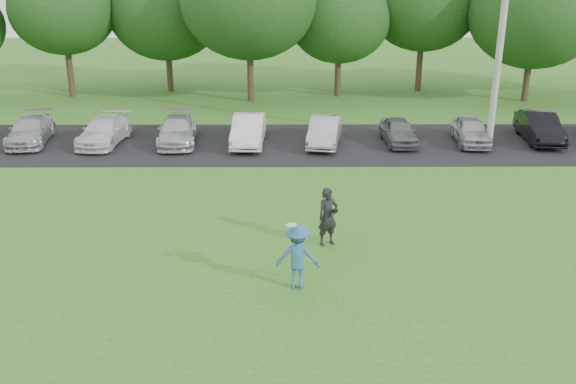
# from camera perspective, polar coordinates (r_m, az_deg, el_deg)

# --- Properties ---
(ground) EXTENTS (100.00, 100.00, 0.00)m
(ground) POSITION_cam_1_polar(r_m,az_deg,el_deg) (16.27, 0.07, -8.66)
(ground) COLOR #2C6B1E
(ground) RESTS_ON ground
(parking_lot) EXTENTS (32.00, 6.50, 0.03)m
(parking_lot) POSITION_cam_1_polar(r_m,az_deg,el_deg) (28.33, -0.10, 4.34)
(parking_lot) COLOR black
(parking_lot) RESTS_ON ground
(utility_pole) EXTENTS (0.28, 0.28, 9.27)m
(utility_pole) POSITION_cam_1_polar(r_m,az_deg,el_deg) (28.18, 18.40, 12.84)
(utility_pole) COLOR #A4A49F
(utility_pole) RESTS_ON ground
(frisbee_player) EXTENTS (1.14, 0.71, 1.85)m
(frisbee_player) POSITION_cam_1_polar(r_m,az_deg,el_deg) (16.00, 0.86, -5.75)
(frisbee_player) COLOR #32618D
(frisbee_player) RESTS_ON ground
(camera_bystander) EXTENTS (0.74, 0.65, 1.71)m
(camera_bystander) POSITION_cam_1_polar(r_m,az_deg,el_deg) (18.34, 3.57, -2.20)
(camera_bystander) COLOR black
(camera_bystander) RESTS_ON ground
(parked_cars) EXTENTS (30.95, 4.34, 1.26)m
(parked_cars) POSITION_cam_1_polar(r_m,az_deg,el_deg) (28.19, -0.26, 5.51)
(parked_cars) COLOR white
(parked_cars) RESTS_ON parking_lot
(tree_row) EXTENTS (42.39, 9.85, 8.64)m
(tree_row) POSITION_cam_1_polar(r_m,az_deg,el_deg) (37.11, 2.26, 15.90)
(tree_row) COLOR #38281C
(tree_row) RESTS_ON ground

